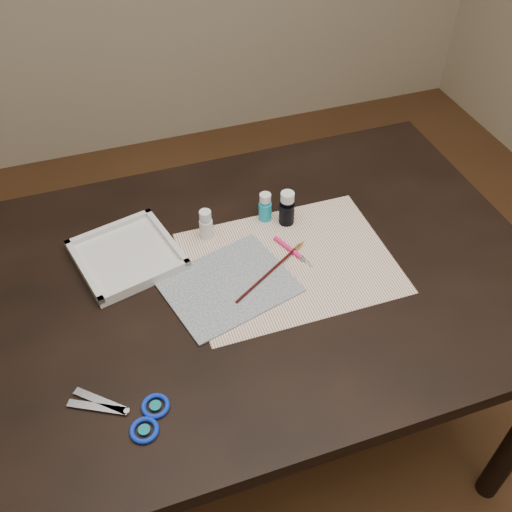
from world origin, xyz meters
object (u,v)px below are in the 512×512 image
object	(u,v)px
scissors	(116,413)
palette_tray	(127,255)
paper	(289,262)
paint_bottle_cyan	(265,207)
canvas	(228,285)
paint_bottle_navy	(287,208)
paint_bottle_white	(206,224)

from	to	relation	value
scissors	palette_tray	bearing A→B (deg)	-74.85
paper	paint_bottle_cyan	size ratio (longest dim) A/B	6.01
canvas	paint_bottle_navy	world-z (taller)	paint_bottle_navy
paint_bottle_white	palette_tray	distance (m)	0.20
canvas	palette_tray	size ratio (longest dim) A/B	1.24
paper	canvas	bearing A→B (deg)	-170.92
palette_tray	paint_bottle_navy	bearing A→B (deg)	0.07
palette_tray	paper	bearing A→B (deg)	-20.66
paint_bottle_cyan	paper	bearing A→B (deg)	-89.22
paper	paint_bottle_cyan	xyz separation A→B (m)	(-0.00, 0.16, 0.04)
canvas	paint_bottle_white	size ratio (longest dim) A/B	3.44
scissors	palette_tray	size ratio (longest dim) A/B	0.95
paint_bottle_navy	scissors	world-z (taller)	paint_bottle_navy
paint_bottle_white	paint_bottle_cyan	bearing A→B (deg)	5.67
scissors	paint_bottle_white	bearing A→B (deg)	-96.96
canvas	paint_bottle_cyan	size ratio (longest dim) A/B	3.47
paint_bottle_cyan	paint_bottle_navy	xyz separation A→B (m)	(0.05, -0.03, 0.01)
canvas	paint_bottle_cyan	distance (m)	0.24
paint_bottle_navy	paper	bearing A→B (deg)	-108.06
paint_bottle_white	palette_tray	size ratio (longest dim) A/B	0.36
paper	scissors	size ratio (longest dim) A/B	2.27
paint_bottle_white	paint_bottle_cyan	size ratio (longest dim) A/B	1.01
canvas	paint_bottle_navy	xyz separation A→B (m)	(0.20, 0.16, 0.04)
scissors	palette_tray	distance (m)	0.40
paper	paint_bottle_navy	xyz separation A→B (m)	(0.04, 0.13, 0.05)
canvas	palette_tray	bearing A→B (deg)	141.40
canvas	palette_tray	distance (m)	0.25
canvas	paint_bottle_cyan	world-z (taller)	paint_bottle_cyan
paper	paint_bottle_white	distance (m)	0.22
canvas	paint_bottle_white	xyz separation A→B (m)	(-0.00, 0.17, 0.04)
paper	palette_tray	size ratio (longest dim) A/B	2.15
canvas	scissors	bearing A→B (deg)	-140.51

